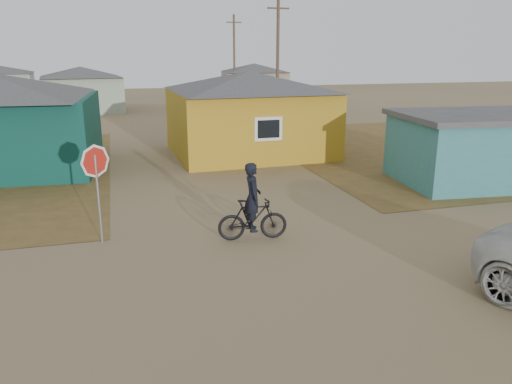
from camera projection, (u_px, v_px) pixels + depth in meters
ground at (308, 288)px, 10.43m from camera, size 120.00×120.00×0.00m
grass_ne at (466, 146)px, 26.13m from camera, size 20.00×18.00×0.00m
house_yellow at (249, 112)px, 23.50m from camera, size 7.72×6.76×3.90m
shed_turquoise at (483, 148)px, 18.58m from camera, size 6.71×4.93×2.60m
house_pale_west at (82, 89)px, 39.83m from camera, size 7.04×6.15×3.60m
house_beige_east at (254, 81)px, 49.57m from camera, size 6.95×6.05×3.60m
house_pale_north at (2, 83)px, 48.87m from camera, size 6.28×5.81×3.40m
utility_pole_near at (278, 62)px, 31.37m from camera, size 1.40×0.20×8.00m
utility_pole_far at (234, 58)px, 46.45m from camera, size 1.40×0.20×8.00m
stop_sign at (96, 172)px, 12.38m from camera, size 0.82×0.27×2.58m
cyclist at (253, 212)px, 12.95m from camera, size 1.87×0.71×2.06m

